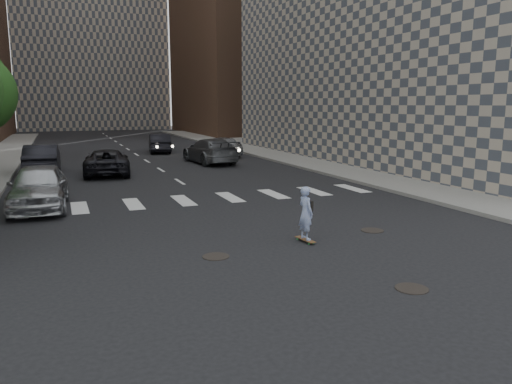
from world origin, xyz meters
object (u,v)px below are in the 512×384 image
skateboarder (306,213)px  silver_sedan (39,187)px  traffic_car_c (107,162)px  traffic_car_d (222,146)px  traffic_car_b (210,151)px  traffic_car_e (159,143)px  traffic_car_a (42,159)px

skateboarder → silver_sedan: 10.53m
traffic_car_c → traffic_car_d: (8.92, 7.01, 0.07)m
traffic_car_b → traffic_car_d: (2.02, 3.74, -0.04)m
traffic_car_c → traffic_car_b: bearing=-149.2°
skateboarder → traffic_car_e: size_ratio=0.35×
traffic_car_b → traffic_car_c: size_ratio=1.10×
traffic_car_a → traffic_car_d: traffic_car_a is taller
silver_sedan → traffic_car_e: size_ratio=1.07×
silver_sedan → traffic_car_d: (12.12, 15.68, -0.06)m
traffic_car_a → traffic_car_d: size_ratio=1.10×
traffic_car_c → traffic_car_e: 13.02m
silver_sedan → traffic_car_d: 19.82m
skateboarder → traffic_car_d: bearing=70.5°
traffic_car_b → silver_sedan: bearing=44.6°
traffic_car_a → traffic_car_b: size_ratio=0.89×
skateboarder → traffic_car_d: (4.97, 23.40, -0.06)m
traffic_car_c → silver_sedan: bearing=75.0°
traffic_car_a → traffic_car_b: 10.33m
traffic_car_a → traffic_car_d: (12.25, 5.16, -0.05)m
silver_sedan → traffic_car_c: silver_sedan is taller
traffic_car_a → traffic_car_e: size_ratio=1.09×
traffic_car_b → traffic_car_c: traffic_car_b is taller
traffic_car_e → traffic_car_a: bearing=57.3°
silver_sedan → traffic_car_d: silver_sedan is taller
traffic_car_b → traffic_car_e: traffic_car_b is taller
skateboarder → silver_sedan: bearing=125.2°
traffic_car_a → traffic_car_e: (8.52, 10.10, -0.07)m
silver_sedan → traffic_car_a: 10.51m
traffic_car_c → traffic_car_d: size_ratio=1.12×
traffic_car_d → silver_sedan: bearing=48.0°
skateboarder → traffic_car_c: (-3.95, 16.39, -0.13)m
traffic_car_d → traffic_car_e: traffic_car_d is taller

